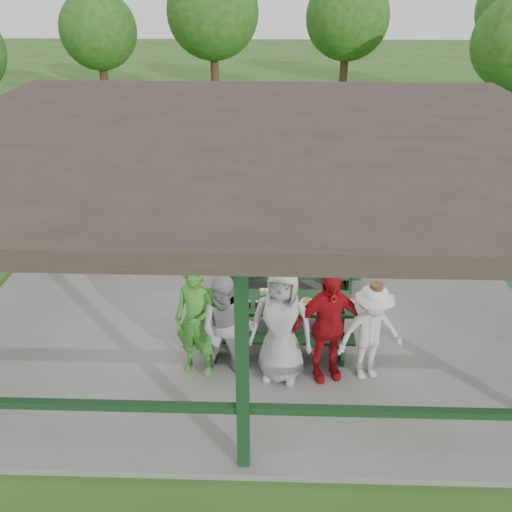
{
  "coord_description": "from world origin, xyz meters",
  "views": [
    {
      "loc": [
        0.31,
        -8.62,
        5.6
      ],
      "look_at": [
        0.04,
        -0.3,
        1.2
      ],
      "focal_mm": 38.0,
      "sensor_mm": 36.0,
      "label": 1
    }
  ],
  "objects_px": {
    "picnic_table_near": "(278,316)",
    "spectator_lblue": "(252,225)",
    "spectator_blue": "(171,207)",
    "picnic_table_far": "(292,259)",
    "contestant_white_fedora": "(371,333)",
    "contestant_green": "(196,320)",
    "contestant_red": "(327,326)",
    "farm_trailer": "(143,153)",
    "contestant_grey_left": "(227,329)",
    "contestant_grey_mid": "(281,324)",
    "pickup_truck": "(334,152)",
    "spectator_grey": "(324,225)"
  },
  "relations": [
    {
      "from": "picnic_table_near",
      "to": "farm_trailer",
      "type": "distance_m",
      "value": 9.34
    },
    {
      "from": "spectator_lblue",
      "to": "picnic_table_near",
      "type": "bearing_deg",
      "value": 96.2
    },
    {
      "from": "picnic_table_far",
      "to": "pickup_truck",
      "type": "distance_m",
      "value": 6.59
    },
    {
      "from": "contestant_grey_mid",
      "to": "contestant_grey_left",
      "type": "bearing_deg",
      "value": -168.39
    },
    {
      "from": "picnic_table_near",
      "to": "spectator_lblue",
      "type": "relative_size",
      "value": 1.59
    },
    {
      "from": "picnic_table_near",
      "to": "contestant_red",
      "type": "bearing_deg",
      "value": -51.37
    },
    {
      "from": "contestant_green",
      "to": "spectator_lblue",
      "type": "xyz_separation_m",
      "value": [
        0.68,
        3.8,
        -0.17
      ]
    },
    {
      "from": "contestant_green",
      "to": "contestant_red",
      "type": "relative_size",
      "value": 1.01
    },
    {
      "from": "spectator_lblue",
      "to": "farm_trailer",
      "type": "xyz_separation_m",
      "value": [
        -3.51,
        5.43,
        -0.14
      ]
    },
    {
      "from": "pickup_truck",
      "to": "contestant_grey_mid",
      "type": "bearing_deg",
      "value": -163.24
    },
    {
      "from": "spectator_blue",
      "to": "picnic_table_near",
      "type": "bearing_deg",
      "value": 105.15
    },
    {
      "from": "spectator_blue",
      "to": "spectator_grey",
      "type": "height_order",
      "value": "spectator_blue"
    },
    {
      "from": "contestant_white_fedora",
      "to": "pickup_truck",
      "type": "relative_size",
      "value": 0.29
    },
    {
      "from": "picnic_table_far",
      "to": "farm_trailer",
      "type": "bearing_deg",
      "value": 124.02
    },
    {
      "from": "spectator_grey",
      "to": "farm_trailer",
      "type": "bearing_deg",
      "value": -46.21
    },
    {
      "from": "contestant_green",
      "to": "pickup_truck",
      "type": "xyz_separation_m",
      "value": [
        2.94,
        9.25,
        -0.23
      ]
    },
    {
      "from": "contestant_white_fedora",
      "to": "spectator_lblue",
      "type": "bearing_deg",
      "value": 102.15
    },
    {
      "from": "spectator_lblue",
      "to": "farm_trailer",
      "type": "relative_size",
      "value": 0.37
    },
    {
      "from": "contestant_green",
      "to": "spectator_lblue",
      "type": "relative_size",
      "value": 1.23
    },
    {
      "from": "contestant_red",
      "to": "spectator_grey",
      "type": "xyz_separation_m",
      "value": [
        0.24,
        3.61,
        -0.03
      ]
    },
    {
      "from": "contestant_grey_left",
      "to": "spectator_blue",
      "type": "bearing_deg",
      "value": 113.58
    },
    {
      "from": "farm_trailer",
      "to": "pickup_truck",
      "type": "bearing_deg",
      "value": -18.84
    },
    {
      "from": "contestant_green",
      "to": "picnic_table_far",
      "type": "bearing_deg",
      "value": 76.96
    },
    {
      "from": "spectator_lblue",
      "to": "spectator_blue",
      "type": "bearing_deg",
      "value": -17.02
    },
    {
      "from": "picnic_table_far",
      "to": "farm_trailer",
      "type": "height_order",
      "value": "farm_trailer"
    },
    {
      "from": "contestant_green",
      "to": "contestant_red",
      "type": "xyz_separation_m",
      "value": [
        1.93,
        -0.06,
        -0.01
      ]
    },
    {
      "from": "contestant_grey_mid",
      "to": "pickup_truck",
      "type": "distance_m",
      "value": 9.5
    },
    {
      "from": "spectator_blue",
      "to": "pickup_truck",
      "type": "relative_size",
      "value": 0.34
    },
    {
      "from": "contestant_green",
      "to": "farm_trailer",
      "type": "bearing_deg",
      "value": 121.98
    },
    {
      "from": "contestant_green",
      "to": "spectator_blue",
      "type": "xyz_separation_m",
      "value": [
        -1.1,
        4.2,
        0.04
      ]
    },
    {
      "from": "spectator_grey",
      "to": "spectator_lblue",
      "type": "bearing_deg",
      "value": -6.85
    },
    {
      "from": "contestant_grey_left",
      "to": "farm_trailer",
      "type": "relative_size",
      "value": 0.42
    },
    {
      "from": "picnic_table_near",
      "to": "farm_trailer",
      "type": "xyz_separation_m",
      "value": [
        -4.05,
        8.41,
        0.14
      ]
    },
    {
      "from": "spectator_lblue",
      "to": "spectator_blue",
      "type": "distance_m",
      "value": 1.84
    },
    {
      "from": "contestant_red",
      "to": "spectator_grey",
      "type": "distance_m",
      "value": 3.62
    },
    {
      "from": "contestant_grey_left",
      "to": "contestant_red",
      "type": "relative_size",
      "value": 0.94
    },
    {
      "from": "picnic_table_near",
      "to": "contestant_green",
      "type": "xyz_separation_m",
      "value": [
        -1.22,
        -0.82,
        0.45
      ]
    },
    {
      "from": "contestant_red",
      "to": "pickup_truck",
      "type": "relative_size",
      "value": 0.32
    },
    {
      "from": "contestant_grey_mid",
      "to": "contestant_red",
      "type": "bearing_deg",
      "value": 14.08
    },
    {
      "from": "spectator_grey",
      "to": "farm_trailer",
      "type": "relative_size",
      "value": 0.43
    },
    {
      "from": "contestant_white_fedora",
      "to": "picnic_table_near",
      "type": "bearing_deg",
      "value": 133.13
    },
    {
      "from": "contestant_grey_left",
      "to": "pickup_truck",
      "type": "distance_m",
      "value": 9.69
    },
    {
      "from": "contestant_green",
      "to": "contestant_grey_mid",
      "type": "height_order",
      "value": "contestant_grey_mid"
    },
    {
      "from": "contestant_green",
      "to": "pickup_truck",
      "type": "height_order",
      "value": "contestant_green"
    },
    {
      "from": "picnic_table_far",
      "to": "farm_trailer",
      "type": "xyz_separation_m",
      "value": [
        -4.33,
        6.41,
        0.13
      ]
    },
    {
      "from": "picnic_table_far",
      "to": "farm_trailer",
      "type": "distance_m",
      "value": 7.74
    },
    {
      "from": "spectator_grey",
      "to": "contestant_grey_left",
      "type": "bearing_deg",
      "value": 67.33
    },
    {
      "from": "picnic_table_far",
      "to": "contestant_white_fedora",
      "type": "height_order",
      "value": "contestant_white_fedora"
    },
    {
      "from": "contestant_grey_left",
      "to": "contestant_white_fedora",
      "type": "height_order",
      "value": "contestant_grey_left"
    },
    {
      "from": "pickup_truck",
      "to": "contestant_grey_left",
      "type": "bearing_deg",
      "value": -167.89
    }
  ]
}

